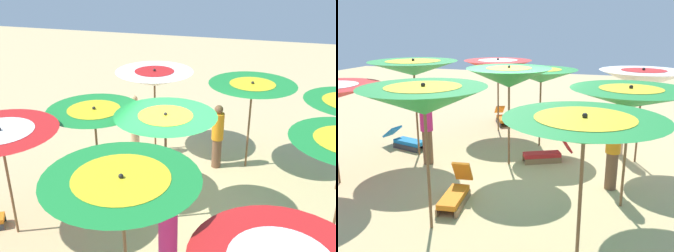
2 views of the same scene
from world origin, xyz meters
TOP-DOWN VIEW (x-y plane):
  - ground at (0.00, 0.00)m, footprint 35.53×35.53m
  - beach_umbrella_3 at (-0.37, -2.66)m, footprint 2.18×2.18m
  - beach_umbrella_4 at (-0.43, -0.21)m, footprint 1.96×1.96m
  - beach_umbrella_5 at (1.00, 2.43)m, footprint 2.09×2.09m
  - beach_umbrella_6 at (-3.17, -1.42)m, footprint 2.09×2.09m
  - beach_umbrella_7 at (-2.07, 0.18)m, footprint 1.97×1.97m
  - beach_umbrella_8 at (-1.53, 2.73)m, footprint 2.03×2.03m
  - lounger_1 at (-0.85, 0.61)m, footprint 0.82×1.22m
  - lounger_2 at (1.85, -0.57)m, footprint 1.25×0.52m
  - beachgoer_0 at (-1.97, 2.31)m, footprint 0.30×0.30m
  - beachgoer_1 at (0.12, -2.10)m, footprint 0.30×0.30m
  - beachgoer_2 at (0.26, 2.21)m, footprint 0.30×0.30m

SIDE VIEW (x-z plane):
  - ground at x=0.00m, z-range -0.04..0.00m
  - lounger_1 at x=-0.85m, z-range -0.13..0.54m
  - lounger_2 at x=1.85m, z-range -0.13..0.56m
  - beachgoer_2 at x=0.26m, z-range 0.04..1.73m
  - beachgoer_0 at x=-1.97m, z-range 0.04..1.75m
  - beachgoer_1 at x=0.12m, z-range 0.05..1.85m
  - beach_umbrella_7 at x=-2.07m, z-range 0.86..3.06m
  - beach_umbrella_6 at x=-3.17m, z-range 0.89..3.18m
  - beach_umbrella_5 at x=1.00m, z-range 0.92..3.21m
  - beach_umbrella_8 at x=-1.53m, z-range 0.91..3.23m
  - beach_umbrella_4 at x=-0.43m, z-range 0.92..3.32m
  - beach_umbrella_3 at x=-0.37m, z-range 1.01..3.50m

